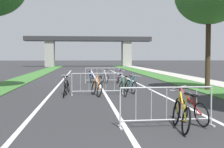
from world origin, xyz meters
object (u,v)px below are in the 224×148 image
bicycle_red_0 (191,110)px  bicycle_orange_3 (97,88)px  crowd_barrier_nearest (167,107)px  crowd_barrier_second (97,84)px  bicycle_purple_2 (119,78)px  bicycle_silver_4 (65,88)px  bicycle_green_5 (123,88)px  bicycle_black_7 (67,86)px  bicycle_blue_9 (91,77)px  bicycle_teal_6 (131,86)px  crowd_barrier_third (103,75)px  bicycle_white_8 (105,78)px  bicycle_yellow_1 (181,115)px

bicycle_red_0 → bicycle_orange_3: size_ratio=0.98×
crowd_barrier_nearest → crowd_barrier_second: size_ratio=1.00×
bicycle_purple_2 → bicycle_silver_4: bicycle_silver_4 is taller
bicycle_red_0 → bicycle_green_5: bicycle_red_0 is taller
bicycle_orange_3 → bicycle_black_7: bicycle_orange_3 is taller
bicycle_purple_2 → bicycle_orange_3: bearing=-92.1°
bicycle_orange_3 → bicycle_blue_9: bicycle_orange_3 is taller
bicycle_green_5 → bicycle_blue_9: bicycle_green_5 is taller
bicycle_teal_6 → crowd_barrier_third: bearing=-91.3°
bicycle_red_0 → crowd_barrier_second: bearing=95.7°
bicycle_green_5 → bicycle_black_7: bearing=155.5°
bicycle_silver_4 → bicycle_purple_2: bearing=61.0°
crowd_barrier_second → bicycle_white_8: 6.48m
bicycle_yellow_1 → bicycle_green_5: size_ratio=0.99×
bicycle_yellow_1 → bicycle_blue_9: (-1.82, 14.45, -0.01)m
crowd_barrier_nearest → bicycle_white_8: (-0.65, 13.26, -0.15)m
crowd_barrier_third → bicycle_purple_2: (1.10, -0.55, -0.15)m
bicycle_yellow_1 → bicycle_purple_2: bearing=95.0°
bicycle_green_5 → bicycle_white_8: size_ratio=1.05×
bicycle_yellow_1 → bicycle_silver_4: bearing=121.0°
bicycle_yellow_1 → crowd_barrier_third: bearing=99.5°
crowd_barrier_second → bicycle_red_0: crowd_barrier_second is taller
bicycle_purple_2 → bicycle_orange_3: 6.89m
crowd_barrier_nearest → bicycle_silver_4: 7.10m
bicycle_purple_2 → bicycle_black_7: size_ratio=1.01×
bicycle_orange_3 → bicycle_white_8: bicycle_orange_3 is taller
crowd_barrier_nearest → crowd_barrier_third: size_ratio=1.00×
bicycle_red_0 → bicycle_yellow_1: bicycle_red_0 is taller
bicycle_silver_4 → bicycle_white_8: bicycle_silver_4 is taller
bicycle_green_5 → bicycle_silver_4: bearing=175.8°
crowd_barrier_third → bicycle_orange_3: 7.23m
bicycle_purple_2 → bicycle_black_7: bicycle_black_7 is taller
bicycle_orange_3 → bicycle_white_8: bearing=69.4°
crowd_barrier_nearest → bicycle_green_5: (-0.27, 6.45, -0.15)m
bicycle_white_8 → bicycle_silver_4: bearing=-121.2°
crowd_barrier_nearest → bicycle_teal_6: size_ratio=1.59×
bicycle_yellow_1 → bicycle_silver_4: 7.55m
bicycle_purple_2 → bicycle_silver_4: (-3.34, -6.71, 0.00)m
crowd_barrier_nearest → bicycle_yellow_1: (0.27, -0.38, -0.15)m
bicycle_red_0 → bicycle_green_5: 6.20m
bicycle_red_0 → bicycle_blue_9: (-2.33, 13.73, -0.01)m
bicycle_orange_3 → bicycle_black_7: size_ratio=0.99×
bicycle_purple_2 → crowd_barrier_second: bearing=-92.5°
crowd_barrier_second → bicycle_orange_3: crowd_barrier_second is taller
bicycle_red_0 → bicycle_silver_4: (-3.78, 6.09, 0.01)m
bicycle_purple_2 → bicycle_blue_9: bicycle_purple_2 is taller
crowd_barrier_third → bicycle_black_7: size_ratio=1.51×
crowd_barrier_second → crowd_barrier_nearest: bearing=-77.8°
crowd_barrier_second → bicycle_purple_2: size_ratio=1.50×
crowd_barrier_nearest → bicycle_silver_4: bearing=115.1°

